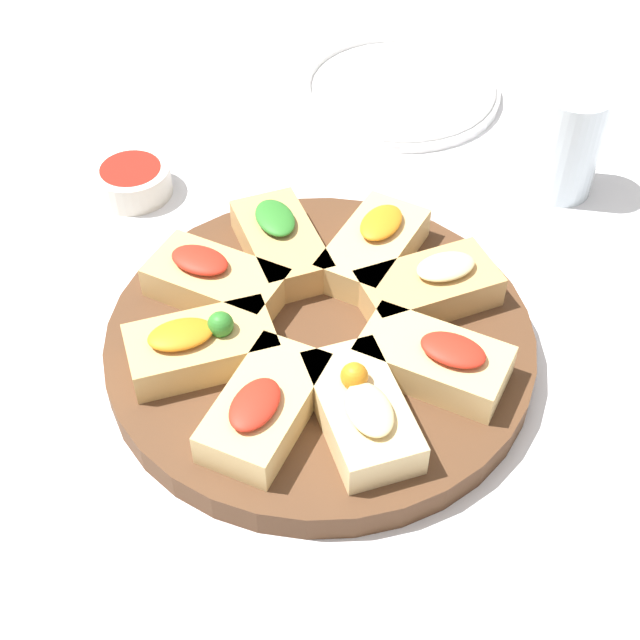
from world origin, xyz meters
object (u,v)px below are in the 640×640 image
serving_board (320,343)px  dipping_bowl (132,180)px  plate_left (399,89)px  water_glass (568,143)px

serving_board → dipping_bowl: (-0.28, -0.05, 0.00)m
dipping_bowl → plate_left: bearing=92.3°
serving_board → dipping_bowl: bearing=-169.8°
plate_left → dipping_bowl: dipping_bowl is taller
dipping_bowl → serving_board: bearing=10.2°
plate_left → water_glass: size_ratio=2.11×
serving_board → plate_left: 0.41m
serving_board → water_glass: (-0.07, 0.32, 0.04)m
serving_board → water_glass: size_ratio=3.24×
water_glass → plate_left: bearing=-169.6°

